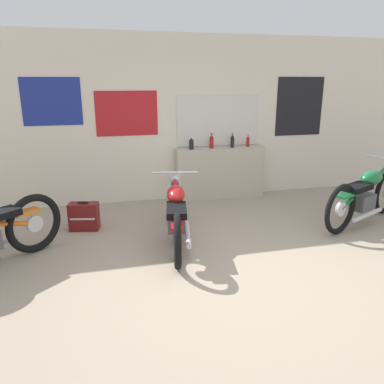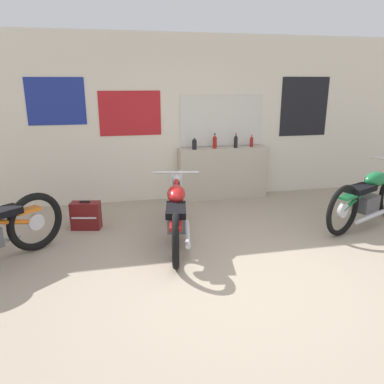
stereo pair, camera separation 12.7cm
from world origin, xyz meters
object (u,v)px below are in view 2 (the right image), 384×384
at_px(motorcycle_green, 370,196).
at_px(bottle_center, 236,141).
at_px(bottle_right_center, 252,141).
at_px(motorcycle_red, 177,212).
at_px(bottle_leftmost, 194,144).
at_px(bottle_left_center, 215,142).
at_px(hard_case_darkred, 86,215).

bearing_deg(motorcycle_green, bottle_center, 130.83).
bearing_deg(bottle_right_center, motorcycle_red, -133.97).
relative_size(bottle_leftmost, bottle_left_center, 0.84).
relative_size(bottle_center, bottle_right_center, 1.19).
bearing_deg(bottle_center, motorcycle_green, -49.17).
distance_m(bottle_leftmost, motorcycle_red, 1.90).
height_order(bottle_left_center, bottle_right_center, bottle_left_center).
distance_m(motorcycle_red, hard_case_darkred, 1.40).
distance_m(motorcycle_green, motorcycle_red, 2.85).
bearing_deg(bottle_right_center, bottle_center, -175.46).
relative_size(bottle_right_center, motorcycle_green, 0.11).
xyz_separation_m(bottle_left_center, motorcycle_red, (-0.99, -1.73, -0.62)).
bearing_deg(motorcycle_green, hard_case_darkred, 169.95).
distance_m(bottle_left_center, bottle_center, 0.38).
height_order(bottle_leftmost, motorcycle_green, bottle_leftmost).
distance_m(bottle_left_center, bottle_right_center, 0.68).
xyz_separation_m(bottle_leftmost, bottle_left_center, (0.37, 0.03, 0.02)).
distance_m(motorcycle_green, hard_case_darkred, 4.11).
height_order(bottle_left_center, motorcycle_red, bottle_left_center).
distance_m(bottle_left_center, motorcycle_red, 2.09).
bearing_deg(bottle_center, bottle_right_center, 4.54).
bearing_deg(bottle_left_center, hard_case_darkred, -155.02).
bearing_deg(hard_case_darkred, motorcycle_green, -10.05).
height_order(bottle_leftmost, bottle_left_center, bottle_left_center).
height_order(bottle_center, bottle_right_center, bottle_center).
bearing_deg(bottle_leftmost, hard_case_darkred, -151.46).
height_order(bottle_left_center, motorcycle_green, bottle_left_center).
relative_size(bottle_center, motorcycle_green, 0.13).
xyz_separation_m(bottle_center, motorcycle_green, (1.48, -1.71, -0.59)).
xyz_separation_m(bottle_leftmost, bottle_center, (0.75, 0.01, 0.02)).
relative_size(motorcycle_green, hard_case_darkred, 4.32).
bearing_deg(motorcycle_red, bottle_left_center, 60.17).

